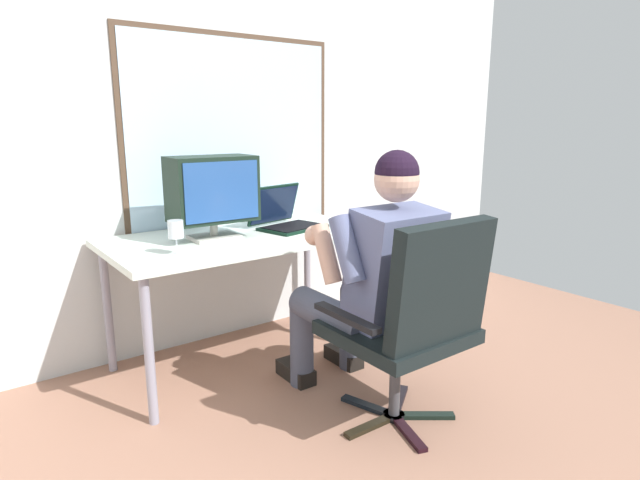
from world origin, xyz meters
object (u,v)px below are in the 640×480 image
object	(u,v)px
person_seated	(372,278)
crt_monitor	(212,190)
office_chair	(416,315)
laptop	(284,217)
desk	(243,246)
wine_glass	(176,231)

from	to	relation	value
person_seated	crt_monitor	distance (m)	0.93
office_chair	crt_monitor	bearing A→B (deg)	111.48
office_chair	laptop	bearing A→B (deg)	87.73
desk	laptop	bearing A→B (deg)	6.14
crt_monitor	wine_glass	bearing A→B (deg)	-144.68
laptop	wine_glass	size ratio (longest dim) A/B	2.56
person_seated	laptop	distance (m)	0.81
office_chair	person_seated	world-z (taller)	person_seated
office_chair	person_seated	bearing A→B (deg)	89.35
person_seated	wine_glass	xyz separation A→B (m)	(-0.69, 0.56, 0.21)
desk	person_seated	world-z (taller)	person_seated
crt_monitor	laptop	xyz separation A→B (m)	(0.45, 0.03, -0.19)
crt_monitor	desk	bearing A→B (deg)	0.43
laptop	desk	bearing A→B (deg)	-173.86
wine_glass	office_chair	bearing A→B (deg)	-50.59
crt_monitor	wine_glass	distance (m)	0.37
desk	office_chair	size ratio (longest dim) A/B	1.50
office_chair	wine_glass	world-z (taller)	office_chair
office_chair	wine_glass	xyz separation A→B (m)	(-0.69, 0.84, 0.30)
desk	wine_glass	bearing A→B (deg)	-155.89
laptop	wine_glass	world-z (taller)	laptop
crt_monitor	laptop	distance (m)	0.49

